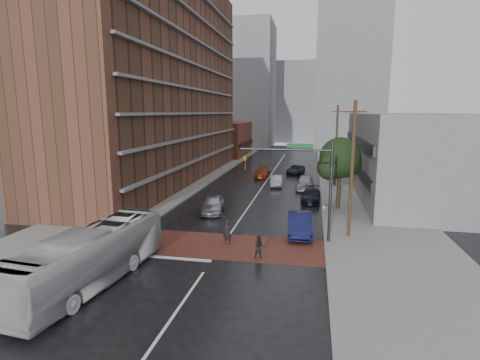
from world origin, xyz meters
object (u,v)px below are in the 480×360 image
Objects in this scene: pedestrian_b at (259,248)px; suv_travel at (296,170)px; car_travel_b at (276,181)px; car_travel_c at (262,172)px; car_parked_far at (305,182)px; car_parked_mid at (311,195)px; car_travel_a at (213,204)px; pedestrian_a at (227,232)px; car_parked_near at (300,224)px; transit_bus at (91,257)px.

suv_travel is at bearing 80.49° from pedestrian_b.
pedestrian_b is 0.37× the size of car_travel_b.
car_travel_c is 1.01× the size of car_parked_far.
suv_travel is 17.72m from car_parked_mid.
car_travel_a is 0.97× the size of car_parked_far.
pedestrian_a is at bearing -86.70° from suv_travel.
car_travel_c is 25.26m from car_parked_near.
pedestrian_b is at bearing -82.01° from suv_travel.
car_travel_b is 0.87× the size of car_parked_mid.
pedestrian_b is at bearing 37.26° from transit_bus.
pedestrian_b is 11.73m from car_travel_a.
pedestrian_a is 0.37× the size of car_travel_c.
car_travel_a is at bearing -120.25° from car_parked_far.
car_travel_b is at bearing 63.28° from car_travel_a.
car_parked_far is at bearing 98.80° from car_parked_mid.
car_travel_b is at bearing 121.89° from car_parked_mid.
suv_travel is at bearing 66.17° from car_travel_a.
car_travel_c is at bearing 88.14° from transit_bus.
car_travel_a is 14.32m from car_travel_b.
car_travel_a is (2.60, 15.40, -0.73)m from transit_bus.
pedestrian_a is 0.38× the size of car_parked_mid.
suv_travel is 1.00× the size of car_parked_mid.
pedestrian_a is 31.76m from suv_travel.
car_travel_b is (7.08, 29.00, -0.86)m from transit_bus.
car_travel_a is at bearing 85.90° from transit_bus.
car_travel_a is at bearing -114.33° from car_travel_b.
car_travel_a is 14.78m from car_parked_far.
pedestrian_b reaches higher than car_parked_mid.
car_travel_c is (-3.87, 29.81, -0.04)m from pedestrian_b.
car_travel_a is at bearing -96.20° from suv_travel.
car_parked_near is at bearing 58.11° from pedestrian_b.
transit_bus is 29.76m from car_parked_far.
car_parked_near is (1.64, -28.44, 0.17)m from suv_travel.
car_parked_near is at bearing -39.61° from car_travel_a.
car_parked_near is (6.19, -24.49, 0.11)m from car_travel_c.
car_parked_near reaches higher than car_parked_mid.
car_parked_mid is (0.76, 10.87, -0.14)m from car_parked_near.
car_travel_b is at bearing 87.39° from pedestrian_a.
pedestrian_b is at bearing -92.87° from car_parked_far.
car_travel_c is at bearing 75.94° from car_travel_a.
car_parked_near reaches higher than car_travel_b.
car_parked_far is at bearing 86.13° from car_parked_near.
pedestrian_a reaches higher than suv_travel.
pedestrian_a is 0.36× the size of car_parked_near.
transit_bus is at bearing -156.59° from pedestrian_b.
pedestrian_b is at bearing -92.96° from car_travel_b.
transit_bus is at bearing -116.20° from car_parked_mid.
car_travel_c is 15.29m from car_parked_mid.
car_parked_mid is at bearing -66.19° from car_travel_b.
car_travel_a is at bearing -96.08° from car_travel_c.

